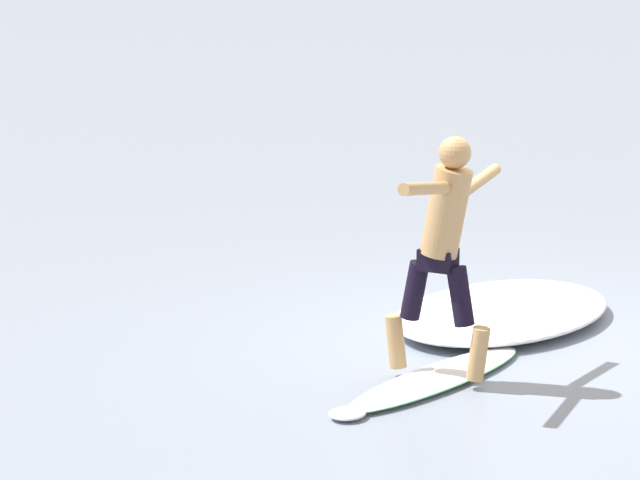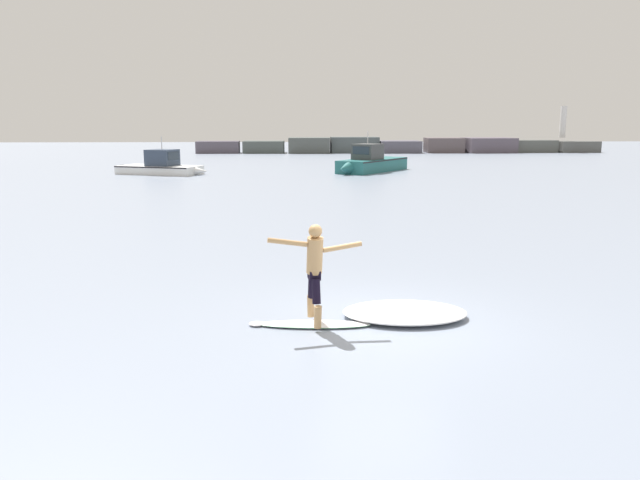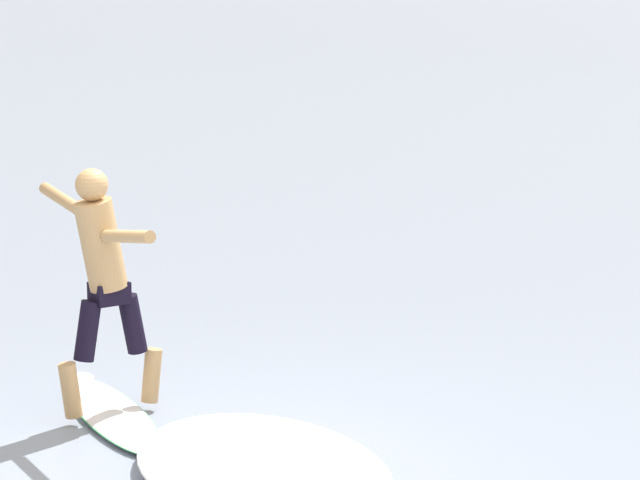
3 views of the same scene
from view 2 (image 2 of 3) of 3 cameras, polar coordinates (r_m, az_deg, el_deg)
The scene contains 7 objects.
ground_plane at distance 11.58m, azimuth 5.72°, elevation -7.57°, with size 200.00×200.00×0.00m, color #828EA1.
rock_jetty_breakwater at distance 74.17m, azimuth 7.72°, elevation 8.55°, with size 46.94×4.74×5.36m.
surfboard at distance 11.36m, azimuth -0.72°, elevation -7.70°, with size 2.23×0.62×0.21m.
surfer at distance 11.01m, azimuth -0.49°, elevation -2.32°, with size 1.67×0.86×1.82m.
fishing_boat_near_jetty at distance 44.89m, azimuth -14.31°, elevation 6.55°, with size 6.68×4.33×2.60m.
small_boat_offshore at distance 45.77m, azimuth 4.65°, elevation 7.07°, with size 6.02×7.43×2.92m.
wave_foam_at_tail at distance 11.93m, azimuth 7.75°, elevation -6.56°, with size 2.42×1.68×0.20m.
Camera 2 is at (-1.70, -10.86, 3.65)m, focal length 35.00 mm.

